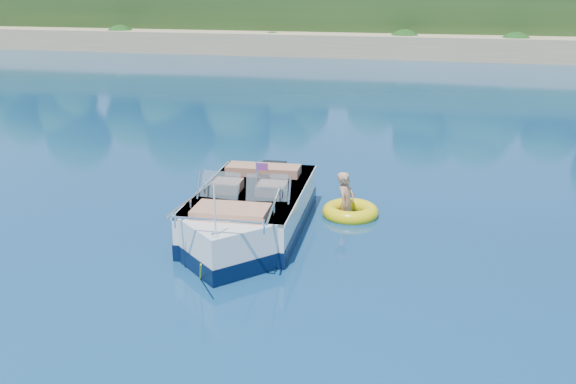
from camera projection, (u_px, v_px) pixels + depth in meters
name	position (u px, v px, depth m)	size (l,w,h in m)	color
ground	(172.00, 285.00, 10.81)	(160.00, 160.00, 0.00)	#0A254A
shoreline	(413.00, 20.00, 69.30)	(170.00, 59.00, 6.00)	#A07E5D
motorboat	(248.00, 216.00, 12.88)	(2.33, 5.86, 1.95)	silver
tow_tube	(350.00, 212.00, 14.01)	(1.42, 1.42, 0.33)	yellow
boy	(346.00, 214.00, 14.13)	(0.54, 0.36, 1.49)	tan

